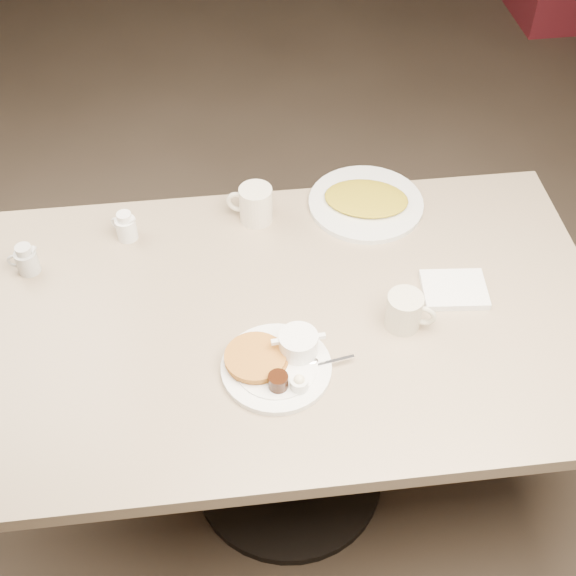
{
  "coord_description": "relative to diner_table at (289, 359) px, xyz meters",
  "views": [
    {
      "loc": [
        -0.14,
        -1.18,
        2.11
      ],
      "look_at": [
        0.0,
        0.02,
        0.82
      ],
      "focal_mm": 48.26,
      "sensor_mm": 36.0,
      "label": 1
    }
  ],
  "objects": [
    {
      "name": "creamer_right",
      "position": [
        -0.38,
        0.31,
        0.21
      ],
      "size": [
        0.07,
        0.06,
        0.08
      ],
      "color": "white",
      "rests_on": "diner_table"
    },
    {
      "name": "napkin",
      "position": [
        0.4,
        0.02,
        0.18
      ],
      "size": [
        0.16,
        0.13,
        0.02
      ],
      "color": "white",
      "rests_on": "diner_table"
    },
    {
      "name": "hash_plate",
      "position": [
        0.25,
        0.36,
        0.18
      ],
      "size": [
        0.38,
        0.38,
        0.04
      ],
      "color": "white",
      "rests_on": "diner_table"
    },
    {
      "name": "main_plate",
      "position": [
        -0.04,
        -0.15,
        0.19
      ],
      "size": [
        0.3,
        0.25,
        0.07
      ],
      "color": "white",
      "rests_on": "diner_table"
    },
    {
      "name": "diner_table",
      "position": [
        0.0,
        0.0,
        0.0
      ],
      "size": [
        1.5,
        0.9,
        0.75
      ],
      "color": "tan",
      "rests_on": "ground"
    },
    {
      "name": "coffee_mug_near",
      "position": [
        0.26,
        -0.06,
        0.22
      ],
      "size": [
        0.13,
        0.11,
        0.09
      ],
      "color": "beige",
      "rests_on": "diner_table"
    },
    {
      "name": "creamer_left",
      "position": [
        -0.62,
        0.22,
        0.21
      ],
      "size": [
        0.08,
        0.07,
        0.08
      ],
      "color": "silver",
      "rests_on": "diner_table"
    },
    {
      "name": "coffee_mug_far",
      "position": [
        -0.05,
        0.34,
        0.22
      ],
      "size": [
        0.13,
        0.11,
        0.1
      ],
      "color": "white",
      "rests_on": "diner_table"
    },
    {
      "name": "room",
      "position": [
        0.0,
        0.0,
        0.82
      ],
      "size": [
        7.04,
        8.04,
        2.84
      ],
      "color": "#4C3F33",
      "rests_on": "ground"
    }
  ]
}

